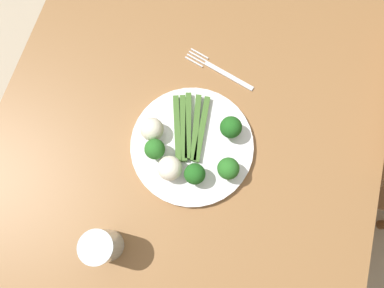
# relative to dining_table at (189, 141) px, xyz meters

# --- Properties ---
(ground_plane) EXTENTS (6.00, 6.00, 0.02)m
(ground_plane) POSITION_rel_dining_table_xyz_m (0.00, 0.00, -0.66)
(ground_plane) COLOR #B7A88E
(dining_table) EXTENTS (1.48, 0.81, 0.75)m
(dining_table) POSITION_rel_dining_table_xyz_m (0.00, 0.00, 0.00)
(dining_table) COLOR olive
(dining_table) RESTS_ON ground_plane
(plate) EXTENTS (0.25, 0.25, 0.01)m
(plate) POSITION_rel_dining_table_xyz_m (-0.04, -0.02, 0.11)
(plate) COLOR white
(plate) RESTS_ON dining_table
(asparagus_bundle) EXTENTS (0.15, 0.09, 0.01)m
(asparagus_bundle) POSITION_rel_dining_table_xyz_m (-0.01, -0.00, 0.13)
(asparagus_bundle) COLOR #3D6626
(asparagus_bundle) RESTS_ON plate
(broccoli_front_left) EXTENTS (0.04, 0.04, 0.05)m
(broccoli_front_left) POSITION_rel_dining_table_xyz_m (0.01, -0.08, 0.15)
(broccoli_front_left) COLOR #4C7F2B
(broccoli_front_left) RESTS_ON plate
(broccoli_back_right) EXTENTS (0.04, 0.04, 0.05)m
(broccoli_back_right) POSITION_rel_dining_table_xyz_m (-0.07, 0.05, 0.15)
(broccoli_back_right) COLOR #568E33
(broccoli_back_right) RESTS_ON plate
(broccoli_outer_edge) EXTENTS (0.04, 0.04, 0.05)m
(broccoli_outer_edge) POSITION_rel_dining_table_xyz_m (-0.07, -0.10, 0.15)
(broccoli_outer_edge) COLOR #568E33
(broccoli_outer_edge) RESTS_ON plate
(broccoli_back) EXTENTS (0.04, 0.04, 0.05)m
(broccoli_back) POSITION_rel_dining_table_xyz_m (-0.10, -0.04, 0.15)
(broccoli_back) COLOR #4C7F2B
(broccoli_back) RESTS_ON plate
(cauliflower_right) EXTENTS (0.05, 0.05, 0.05)m
(cauliflower_right) POSITION_rel_dining_table_xyz_m (-0.10, 0.01, 0.14)
(cauliflower_right) COLOR white
(cauliflower_right) RESTS_ON plate
(cauliflower_near_fork) EXTENTS (0.05, 0.05, 0.05)m
(cauliflower_near_fork) POSITION_rel_dining_table_xyz_m (-0.03, 0.07, 0.14)
(cauliflower_near_fork) COLOR silver
(cauliflower_near_fork) RESTS_ON plate
(fork) EXTENTS (0.06, 0.16, 0.00)m
(fork) POSITION_rel_dining_table_xyz_m (0.15, -0.03, 0.11)
(fork) COLOR silver
(fork) RESTS_ON dining_table
(water_glass) EXTENTS (0.06, 0.06, 0.10)m
(water_glass) POSITION_rel_dining_table_xyz_m (-0.27, 0.08, 0.15)
(water_glass) COLOR silver
(water_glass) RESTS_ON dining_table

